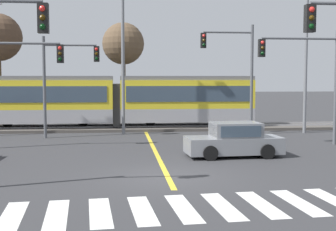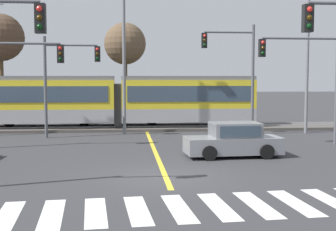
# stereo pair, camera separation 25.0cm
# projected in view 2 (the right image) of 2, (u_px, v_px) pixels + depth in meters

# --- Properties ---
(ground_plane) EXTENTS (200.00, 200.00, 0.00)m
(ground_plane) POSITION_uv_depth(u_px,v_px,m) (166.00, 177.00, 16.46)
(ground_plane) COLOR #333335
(track_bed) EXTENTS (120.00, 4.00, 0.18)m
(track_bed) POSITION_uv_depth(u_px,v_px,m) (146.00, 127.00, 32.02)
(track_bed) COLOR #4C4742
(track_bed) RESTS_ON ground
(rail_near) EXTENTS (120.00, 0.08, 0.10)m
(rail_near) POSITION_uv_depth(u_px,v_px,m) (146.00, 127.00, 31.29)
(rail_near) COLOR #939399
(rail_near) RESTS_ON track_bed
(rail_far) EXTENTS (120.00, 0.08, 0.10)m
(rail_far) POSITION_uv_depth(u_px,v_px,m) (145.00, 124.00, 32.72)
(rail_far) COLOR #939399
(rail_far) RESTS_ON track_bed
(light_rail_tram) EXTENTS (18.50, 2.64, 3.43)m
(light_rail_tram) POSITION_uv_depth(u_px,v_px,m) (118.00, 99.00, 31.68)
(light_rail_tram) COLOR #9E9EA3
(light_rail_tram) RESTS_ON track_bed
(crosswalk_stripe_1) EXTENTS (0.76, 2.83, 0.01)m
(crosswalk_stripe_1) POSITION_uv_depth(u_px,v_px,m) (7.00, 216.00, 11.77)
(crosswalk_stripe_1) COLOR silver
(crosswalk_stripe_1) RESTS_ON ground
(crosswalk_stripe_2) EXTENTS (0.76, 2.83, 0.01)m
(crosswalk_stripe_2) POSITION_uv_depth(u_px,v_px,m) (52.00, 214.00, 11.95)
(crosswalk_stripe_2) COLOR silver
(crosswalk_stripe_2) RESTS_ON ground
(crosswalk_stripe_3) EXTENTS (0.76, 2.83, 0.01)m
(crosswalk_stripe_3) POSITION_uv_depth(u_px,v_px,m) (96.00, 212.00, 12.13)
(crosswalk_stripe_3) COLOR silver
(crosswalk_stripe_3) RESTS_ON ground
(crosswalk_stripe_4) EXTENTS (0.76, 2.83, 0.01)m
(crosswalk_stripe_4) POSITION_uv_depth(u_px,v_px,m) (138.00, 210.00, 12.31)
(crosswalk_stripe_4) COLOR silver
(crosswalk_stripe_4) RESTS_ON ground
(crosswalk_stripe_5) EXTENTS (0.76, 2.83, 0.01)m
(crosswalk_stripe_5) POSITION_uv_depth(u_px,v_px,m) (179.00, 208.00, 12.49)
(crosswalk_stripe_5) COLOR silver
(crosswalk_stripe_5) RESTS_ON ground
(crosswalk_stripe_6) EXTENTS (0.76, 2.83, 0.01)m
(crosswalk_stripe_6) POSITION_uv_depth(u_px,v_px,m) (218.00, 206.00, 12.68)
(crosswalk_stripe_6) COLOR silver
(crosswalk_stripe_6) RESTS_ON ground
(crosswalk_stripe_7) EXTENTS (0.76, 2.83, 0.01)m
(crosswalk_stripe_7) POSITION_uv_depth(u_px,v_px,m) (257.00, 204.00, 12.86)
(crosswalk_stripe_7) COLOR silver
(crosswalk_stripe_7) RESTS_ON ground
(crosswalk_stripe_8) EXTENTS (0.76, 2.83, 0.01)m
(crosswalk_stripe_8) POSITION_uv_depth(u_px,v_px,m) (295.00, 203.00, 13.04)
(crosswalk_stripe_8) COLOR silver
(crosswalk_stripe_8) RESTS_ON ground
(crosswalk_stripe_9) EXTENTS (0.76, 2.83, 0.01)m
(crosswalk_stripe_9) POSITION_uv_depth(u_px,v_px,m) (331.00, 201.00, 13.22)
(crosswalk_stripe_9) COLOR silver
(crosswalk_stripe_9) RESTS_ON ground
(lane_centre_line) EXTENTS (0.20, 15.68, 0.01)m
(lane_centre_line) POSITION_uv_depth(u_px,v_px,m) (155.00, 151.00, 22.26)
(lane_centre_line) COLOR gold
(lane_centre_line) RESTS_ON ground
(sedan_crossing) EXTENTS (4.29, 2.09, 1.52)m
(sedan_crossing) POSITION_uv_depth(u_px,v_px,m) (233.00, 141.00, 20.65)
(sedan_crossing) COLOR gray
(sedan_crossing) RESTS_ON ground
(traffic_light_far_right) EXTENTS (3.25, 0.38, 6.69)m
(traffic_light_far_right) POSITION_uv_depth(u_px,v_px,m) (237.00, 64.00, 28.24)
(traffic_light_far_right) COLOR #515459
(traffic_light_far_right) RESTS_ON ground
(traffic_light_far_left) EXTENTS (3.25, 0.38, 5.86)m
(traffic_light_far_left) POSITION_uv_depth(u_px,v_px,m) (64.00, 72.00, 26.98)
(traffic_light_far_left) COLOR #515459
(traffic_light_far_left) RESTS_ON ground
(traffic_light_mid_left) EXTENTS (4.25, 0.38, 5.58)m
(traffic_light_mid_left) POSITION_uv_depth(u_px,v_px,m) (9.00, 73.00, 22.82)
(traffic_light_mid_left) COLOR #515459
(traffic_light_mid_left) RESTS_ON ground
(traffic_light_mid_right) EXTENTS (4.25, 0.38, 5.92)m
(traffic_light_mid_right) POSITION_uv_depth(u_px,v_px,m) (310.00, 69.00, 23.98)
(traffic_light_mid_right) COLOR #515459
(traffic_light_mid_right) RESTS_ON ground
(street_lamp_centre) EXTENTS (1.91, 0.28, 8.67)m
(street_lamp_centre) POSITION_uv_depth(u_px,v_px,m) (127.00, 55.00, 28.65)
(street_lamp_centre) COLOR slate
(street_lamp_centre) RESTS_ON ground
(street_lamp_east) EXTENTS (2.33, 0.28, 9.40)m
(street_lamp_east) POSITION_uv_depth(u_px,v_px,m) (311.00, 49.00, 29.11)
(street_lamp_east) COLOR slate
(street_lamp_east) RESTS_ON ground
(bare_tree_far_west) EXTENTS (3.46, 3.46, 8.15)m
(bare_tree_far_west) POSITION_uv_depth(u_px,v_px,m) (0.00, 38.00, 34.08)
(bare_tree_far_west) COLOR brown
(bare_tree_far_west) RESTS_ON ground
(bare_tree_west) EXTENTS (3.15, 3.15, 7.64)m
(bare_tree_west) POSITION_uv_depth(u_px,v_px,m) (125.00, 44.00, 35.24)
(bare_tree_west) COLOR brown
(bare_tree_west) RESTS_ON ground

